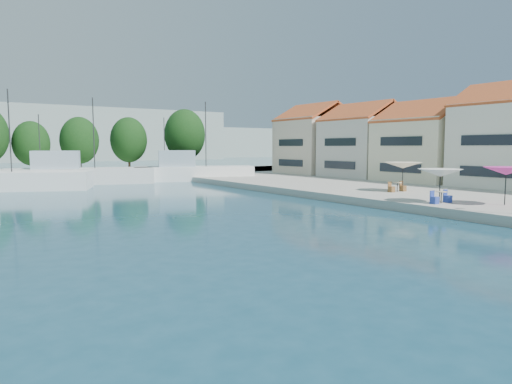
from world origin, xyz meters
TOP-DOWN VIEW (x-y plane):
  - quay_right at (22.00, 30.00)m, footprint 32.00×92.00m
  - quay_far at (-8.00, 67.00)m, footprint 90.00×16.00m
  - hill_east at (40.00, 180.00)m, footprint 140.00×40.00m
  - building_04 at (24.00, 33.00)m, footprint 9.00×8.80m
  - building_05 at (24.00, 42.00)m, footprint 8.40×8.80m
  - building_06 at (24.00, 51.00)m, footprint 9.00×8.80m
  - trawler_03 at (-6.49, 57.07)m, footprint 16.79×8.59m
  - trawler_04 at (6.70, 54.45)m, footprint 14.98×8.71m
  - tree_05 at (-9.19, 70.59)m, footprint 4.79×4.79m
  - tree_06 at (-3.01, 70.40)m, footprint 5.31×5.31m
  - tree_07 at (4.39, 71.37)m, footprint 5.49×5.49m
  - tree_08 at (13.15, 70.21)m, footprint 6.52×6.52m
  - umbrella_pink at (10.38, 17.43)m, footprint 2.76×2.76m
  - umbrella_white at (8.18, 20.50)m, footprint 2.89×2.89m
  - umbrella_cream at (12.36, 26.79)m, footprint 3.09×3.09m
  - cafe_table_02 at (8.00, 20.24)m, footprint 1.82×0.70m
  - cafe_table_03 at (11.79, 26.83)m, footprint 1.82×0.70m

SIDE VIEW (x-z plane):
  - quay_right at x=22.00m, z-range 0.00..0.60m
  - quay_far at x=-8.00m, z-range 0.00..0.60m
  - cafe_table_02 at x=8.00m, z-range 0.51..1.27m
  - cafe_table_03 at x=11.79m, z-range 0.51..1.27m
  - trawler_03 at x=-6.49m, z-range -4.03..6.17m
  - trawler_04 at x=6.70m, z-range -4.03..6.17m
  - umbrella_white at x=8.18m, z-range 1.45..3.64m
  - umbrella_pink at x=10.38m, z-range 1.54..3.92m
  - umbrella_cream at x=12.36m, z-range 1.54..3.93m
  - tree_05 at x=-9.19m, z-range 1.14..8.24m
  - building_04 at x=24.00m, z-range 0.42..9.62m
  - tree_06 at x=-3.01m, z-range 1.20..9.07m
  - building_05 at x=24.00m, z-range 0.41..10.11m
  - tree_07 at x=4.39m, z-range 1.23..9.36m
  - building_06 at x=24.00m, z-range 0.40..10.60m
  - hill_east at x=40.00m, z-range 0.00..12.00m
  - tree_08 at x=13.15m, z-range 1.35..11.00m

